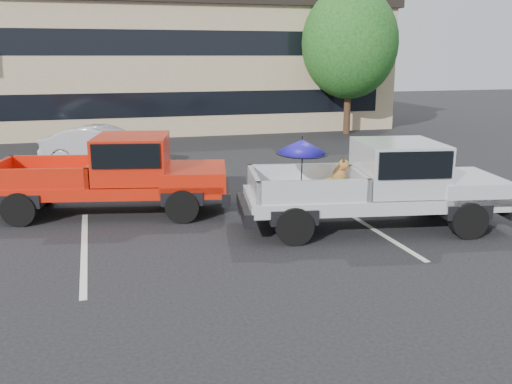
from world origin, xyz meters
TOP-DOWN VIEW (x-y plane):
  - ground at (0.00, 0.00)m, footprint 90.00×90.00m
  - stripe_left at (-3.00, 2.00)m, footprint 0.12×5.00m
  - stripe_right at (3.00, 2.00)m, footprint 0.12×5.00m
  - motel_building at (2.00, 20.99)m, footprint 20.40×8.40m
  - tree_right at (9.00, 16.00)m, footprint 4.46×4.46m
  - tree_back at (6.00, 24.00)m, footprint 4.68×4.68m
  - silver_pickup at (3.29, 1.67)m, footprint 5.94×2.88m
  - red_pickup at (-2.01, 4.42)m, footprint 5.88×3.05m
  - silver_sedan at (-2.38, 10.73)m, footprint 4.29×2.88m

SIDE VIEW (x-z plane):
  - ground at x=0.00m, z-range 0.00..0.00m
  - stripe_left at x=-3.00m, z-range 0.00..0.01m
  - stripe_right at x=3.00m, z-range 0.00..0.01m
  - silver_sedan at x=-2.38m, z-range 0.00..1.34m
  - red_pickup at x=-2.01m, z-range 0.09..1.93m
  - silver_pickup at x=3.29m, z-range 0.02..2.08m
  - motel_building at x=2.00m, z-range 0.06..6.36m
  - tree_right at x=9.00m, z-range 0.82..7.60m
  - tree_back at x=6.00m, z-range 0.86..7.97m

